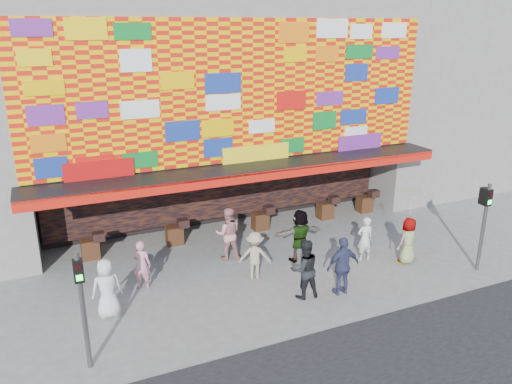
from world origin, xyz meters
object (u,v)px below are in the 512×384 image
signal_left (82,298)px  parasol (412,203)px  ped_i (228,233)px  ped_b (142,265)px  ped_f (300,235)px  ped_h (365,239)px  ped_a (107,288)px  ped_c (304,269)px  signal_right (485,218)px  ped_e (343,266)px  ped_d (255,255)px  ped_g (408,241)px

signal_left → parasol: 10.69m
ped_i → ped_b: bearing=31.9°
ped_f → ped_h: bearing=160.6°
ped_a → ped_i: ped_i is taller
ped_c → ped_h: bearing=-152.4°
ped_b → ped_i: (3.16, 0.88, 0.14)m
signal_left → ped_c: bearing=7.3°
signal_right → ped_b: bearing=162.5°
signal_left → parasol: signal_left is taller
ped_a → ped_f: ped_f is taller
ped_b → ped_i: size_ratio=0.85×
ped_a → ped_e: (6.64, -1.60, 0.06)m
signal_left → signal_right: bearing=0.0°
ped_b → ped_d: 3.52m
ped_h → ped_i: ped_i is taller
signal_right → ped_f: 6.00m
signal_right → ped_c: bearing=172.6°
ped_f → ped_i: ped_i is taller
ped_e → ped_f: (-0.09, 2.52, 0.01)m
signal_left → ped_h: bearing=13.0°
ped_d → signal_right: bearing=-173.8°
ped_a → ped_b: 1.68m
ped_a → ped_e: 6.83m
ped_d → signal_left: bearing=50.2°
ped_f → ped_g: size_ratio=1.14×
ped_b → parasol: bearing=-163.6°
ped_e → ped_i: 4.31m
signal_right → ped_h: size_ratio=1.91×
ped_c → ped_g: 4.39m
signal_left → ped_i: signal_left is taller
ped_c → ped_a: bearing=-9.3°
signal_right → ped_a: size_ratio=1.75×
ped_e → ped_h: (1.99, 1.65, -0.13)m
signal_left → ped_f: bearing=22.5°
signal_left → signal_right: size_ratio=1.00×
ped_d → ped_f: bearing=-138.3°
ped_f → ped_b: bearing=0.6°
ped_a → ped_e: bearing=166.9°
parasol → ped_i: bearing=153.2°
ped_a → parasol: bearing=176.3°
ped_d → ped_h: size_ratio=1.01×
ped_b → ped_f: bearing=-154.0°
ped_c → ped_e: (1.15, -0.29, 0.00)m
ped_a → ped_g: ped_a is taller
ped_g → ped_c: bearing=-0.4°
ped_b → ped_i: ped_i is taller
parasol → ped_e: bearing=-164.5°
signal_left → ped_g: 10.74m
ped_c → ped_i: (-1.14, 3.37, 0.01)m
ped_e → parasol: (3.20, 0.89, 1.26)m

